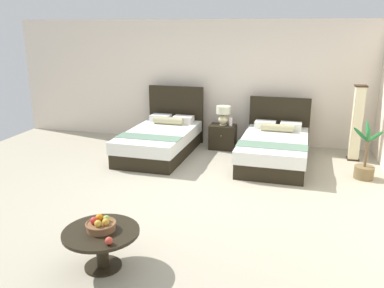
% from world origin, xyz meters
% --- Properties ---
extents(ground_plane, '(9.92, 10.00, 0.02)m').
position_xyz_m(ground_plane, '(0.00, 0.00, -0.01)').
color(ground_plane, '#AAA28B').
extents(wall_back, '(9.92, 0.12, 2.67)m').
position_xyz_m(wall_back, '(0.00, 3.20, 1.33)').
color(wall_back, beige).
rests_on(wall_back, ground).
extents(bed_near_window, '(1.31, 2.26, 1.25)m').
position_xyz_m(bed_near_window, '(-1.13, 1.90, 0.29)').
color(bed_near_window, black).
rests_on(bed_near_window, ground).
extents(bed_near_corner, '(1.31, 2.19, 1.10)m').
position_xyz_m(bed_near_corner, '(1.14, 1.89, 0.28)').
color(bed_near_corner, black).
rests_on(bed_near_corner, ground).
extents(nightstand, '(0.55, 0.42, 0.51)m').
position_xyz_m(nightstand, '(0.03, 2.56, 0.26)').
color(nightstand, black).
rests_on(nightstand, ground).
extents(table_lamp, '(0.30, 0.30, 0.41)m').
position_xyz_m(table_lamp, '(0.03, 2.58, 0.75)').
color(table_lamp, beige).
rests_on(table_lamp, nightstand).
extents(vase, '(0.07, 0.07, 0.19)m').
position_xyz_m(vase, '(0.20, 2.52, 0.61)').
color(vase, silver).
rests_on(vase, nightstand).
extents(coffee_table, '(0.82, 0.82, 0.44)m').
position_xyz_m(coffee_table, '(-0.47, -2.14, 0.33)').
color(coffee_table, black).
rests_on(coffee_table, ground).
extents(fruit_bowl, '(0.32, 0.32, 0.15)m').
position_xyz_m(fruit_bowl, '(-0.47, -2.12, 0.50)').
color(fruit_bowl, brown).
rests_on(fruit_bowl, coffee_table).
extents(loose_apple, '(0.08, 0.08, 0.08)m').
position_xyz_m(loose_apple, '(-0.26, -2.37, 0.48)').
color(loose_apple, '#BE3A2D').
rests_on(loose_apple, coffee_table).
extents(floor_lamp_corner, '(0.22, 0.22, 1.46)m').
position_xyz_m(floor_lamp_corner, '(2.64, 2.44, 0.73)').
color(floor_lamp_corner, '#321F13').
rests_on(floor_lamp_corner, ground).
extents(potted_palm, '(0.51, 0.53, 0.99)m').
position_xyz_m(potted_palm, '(2.69, 1.39, 0.24)').
color(potted_palm, brown).
rests_on(potted_palm, ground).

